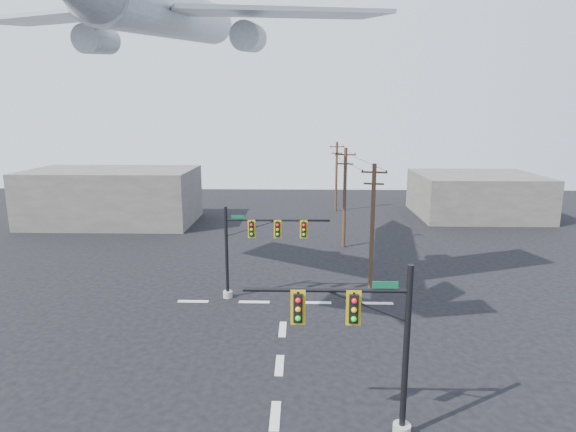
{
  "coord_description": "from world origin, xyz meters",
  "views": [
    {
      "loc": [
        0.98,
        -17.32,
        11.95
      ],
      "look_at": [
        0.39,
        5.0,
        7.22
      ],
      "focal_mm": 30.0,
      "sensor_mm": 36.0,
      "label": 1
    }
  ],
  "objects_px": {
    "utility_pole_a": "(372,225)",
    "utility_pole_b": "(345,196)",
    "signal_mast_near": "(371,348)",
    "utility_pole_c": "(336,175)",
    "signal_mast_far": "(253,247)",
    "airliner": "(172,13)"
  },
  "relations": [
    {
      "from": "utility_pole_a",
      "to": "utility_pole_b",
      "type": "relative_size",
      "value": 0.96
    },
    {
      "from": "signal_mast_near",
      "to": "utility_pole_c",
      "type": "relative_size",
      "value": 0.79
    },
    {
      "from": "signal_mast_near",
      "to": "signal_mast_far",
      "type": "xyz_separation_m",
      "value": [
        -5.7,
        13.87,
        -0.09
      ]
    },
    {
      "from": "airliner",
      "to": "signal_mast_far",
      "type": "bearing_deg",
      "value": -87.17
    },
    {
      "from": "signal_mast_near",
      "to": "utility_pole_b",
      "type": "height_order",
      "value": "utility_pole_b"
    },
    {
      "from": "utility_pole_a",
      "to": "utility_pole_b",
      "type": "distance_m",
      "value": 10.67
    },
    {
      "from": "signal_mast_far",
      "to": "utility_pole_c",
      "type": "relative_size",
      "value": 0.81
    },
    {
      "from": "utility_pole_c",
      "to": "airliner",
      "type": "xyz_separation_m",
      "value": [
        -12.14,
        -29.47,
        13.3
      ]
    },
    {
      "from": "utility_pole_b",
      "to": "signal_mast_far",
      "type": "bearing_deg",
      "value": -108.14
    },
    {
      "from": "signal_mast_far",
      "to": "utility_pole_b",
      "type": "height_order",
      "value": "utility_pole_b"
    },
    {
      "from": "airliner",
      "to": "utility_pole_c",
      "type": "bearing_deg",
      "value": -17.67
    },
    {
      "from": "signal_mast_near",
      "to": "utility_pole_a",
      "type": "height_order",
      "value": "utility_pole_a"
    },
    {
      "from": "signal_mast_near",
      "to": "signal_mast_far",
      "type": "relative_size",
      "value": 0.97
    },
    {
      "from": "utility_pole_a",
      "to": "utility_pole_c",
      "type": "xyz_separation_m",
      "value": [
        -0.49,
        27.5,
        -0.05
      ]
    },
    {
      "from": "signal_mast_far",
      "to": "utility_pole_a",
      "type": "distance_m",
      "value": 8.35
    },
    {
      "from": "signal_mast_near",
      "to": "signal_mast_far",
      "type": "bearing_deg",
      "value": 112.33
    },
    {
      "from": "signal_mast_near",
      "to": "utility_pole_a",
      "type": "relative_size",
      "value": 0.78
    },
    {
      "from": "utility_pole_b",
      "to": "airliner",
      "type": "bearing_deg",
      "value": -121.99
    },
    {
      "from": "signal_mast_near",
      "to": "utility_pole_a",
      "type": "bearing_deg",
      "value": 81.77
    },
    {
      "from": "utility_pole_b",
      "to": "utility_pole_c",
      "type": "distance_m",
      "value": 16.89
    },
    {
      "from": "signal_mast_far",
      "to": "utility_pole_c",
      "type": "distance_m",
      "value": 30.58
    },
    {
      "from": "signal_mast_far",
      "to": "signal_mast_near",
      "type": "bearing_deg",
      "value": -67.67
    }
  ]
}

